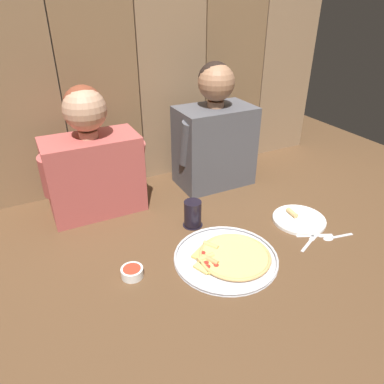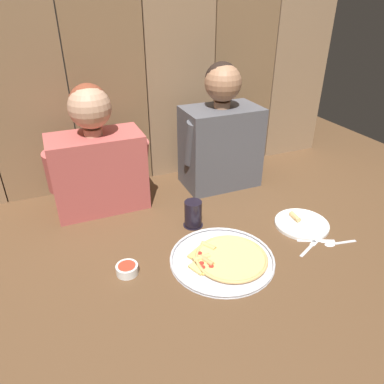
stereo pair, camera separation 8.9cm
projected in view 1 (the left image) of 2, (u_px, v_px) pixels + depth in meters
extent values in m
plane|color=brown|center=(201.00, 241.00, 1.46)|extent=(3.20, 3.20, 0.00)
cylinder|color=silver|center=(226.00, 258.00, 1.36)|extent=(0.40, 0.40, 0.01)
torus|color=silver|center=(226.00, 257.00, 1.35)|extent=(0.40, 0.40, 0.01)
cylinder|color=#B23823|center=(235.00, 257.00, 1.36)|extent=(0.27, 0.27, 0.00)
cylinder|color=#F4D170|center=(235.00, 256.00, 1.35)|extent=(0.26, 0.26, 0.01)
torus|color=tan|center=(235.00, 256.00, 1.35)|extent=(0.28, 0.28, 0.01)
cube|color=#F4D170|center=(205.00, 266.00, 1.31)|extent=(0.09, 0.09, 0.01)
cylinder|color=tan|center=(211.00, 260.00, 1.33)|extent=(0.04, 0.07, 0.02)
cylinder|color=#A3281E|center=(206.00, 263.00, 1.31)|extent=(0.02, 0.02, 0.00)
cylinder|color=#A3281E|center=(208.00, 267.00, 1.30)|extent=(0.02, 0.02, 0.00)
cube|color=#EFC660|center=(211.00, 265.00, 1.31)|extent=(0.07, 0.08, 0.01)
cylinder|color=tan|center=(205.00, 257.00, 1.34)|extent=(0.07, 0.02, 0.02)
cylinder|color=#A3281E|center=(216.00, 265.00, 1.30)|extent=(0.02, 0.02, 0.00)
cylinder|color=#A3281E|center=(214.00, 262.00, 1.32)|extent=(0.02, 0.02, 0.00)
cube|color=#EFC660|center=(205.00, 253.00, 1.37)|extent=(0.12, 0.10, 0.01)
cylinder|color=tan|center=(211.00, 245.00, 1.41)|extent=(0.05, 0.07, 0.02)
cylinder|color=#A3281E|center=(203.00, 253.00, 1.37)|extent=(0.02, 0.02, 0.00)
cylinder|color=white|center=(299.00, 220.00, 1.58)|extent=(0.23, 0.23, 0.01)
torus|color=white|center=(299.00, 219.00, 1.58)|extent=(0.23, 0.23, 0.01)
cylinder|color=tan|center=(292.00, 213.00, 1.60)|extent=(0.03, 0.07, 0.02)
cylinder|color=black|center=(193.00, 224.00, 1.56)|extent=(0.09, 0.09, 0.01)
cylinder|color=black|center=(193.00, 213.00, 1.53)|extent=(0.08, 0.08, 0.11)
cylinder|color=white|center=(132.00, 272.00, 1.27)|extent=(0.08, 0.08, 0.03)
cylinder|color=#B23823|center=(132.00, 270.00, 1.26)|extent=(0.06, 0.06, 0.02)
cube|color=silver|center=(307.00, 246.00, 1.43)|extent=(0.09, 0.05, 0.01)
cube|color=silver|center=(313.00, 238.00, 1.47)|extent=(0.04, 0.03, 0.01)
cube|color=silver|center=(308.00, 236.00, 1.49)|extent=(0.09, 0.05, 0.01)
cube|color=silver|center=(326.00, 235.00, 1.49)|extent=(0.06, 0.04, 0.00)
cube|color=silver|center=(343.00, 235.00, 1.49)|extent=(0.10, 0.03, 0.01)
ellipsoid|color=silver|center=(328.00, 238.00, 1.47)|extent=(0.05, 0.04, 0.01)
cube|color=#AD4C47|center=(95.00, 175.00, 1.59)|extent=(0.41, 0.22, 0.36)
cylinder|color=tan|center=(88.00, 134.00, 1.50)|extent=(0.08, 0.08, 0.03)
sphere|color=tan|center=(85.00, 110.00, 1.44)|extent=(0.18, 0.18, 0.18)
sphere|color=brown|center=(84.00, 106.00, 1.45)|extent=(0.17, 0.17, 0.17)
cylinder|color=#AD4C47|center=(50.00, 176.00, 1.46)|extent=(0.08, 0.12, 0.21)
cylinder|color=#AD4C47|center=(136.00, 160.00, 1.61)|extent=(0.08, 0.14, 0.21)
cube|color=#4C4C51|center=(214.00, 146.00, 1.82)|extent=(0.38, 0.24, 0.41)
cylinder|color=#9E7051|center=(216.00, 104.00, 1.71)|extent=(0.08, 0.08, 0.03)
sphere|color=#9E7051|center=(216.00, 82.00, 1.66)|extent=(0.17, 0.17, 0.17)
sphere|color=black|center=(215.00, 79.00, 1.67)|extent=(0.16, 0.16, 0.16)
cylinder|color=#4C4C51|center=(188.00, 143.00, 1.69)|extent=(0.08, 0.12, 0.24)
cylinder|color=#4C4C51|center=(247.00, 132.00, 1.83)|extent=(0.08, 0.11, 0.23)
cube|color=brown|center=(10.00, 75.00, 1.47)|extent=(0.36, 0.03, 1.19)
cube|color=brown|center=(99.00, 68.00, 1.61)|extent=(0.36, 0.03, 1.19)
cube|color=#866849|center=(172.00, 62.00, 1.75)|extent=(0.36, 0.03, 1.19)
cube|color=brown|center=(235.00, 57.00, 1.90)|extent=(0.36, 0.03, 1.19)
cube|color=#8A6C4D|center=(289.00, 53.00, 2.04)|extent=(0.36, 0.03, 1.19)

